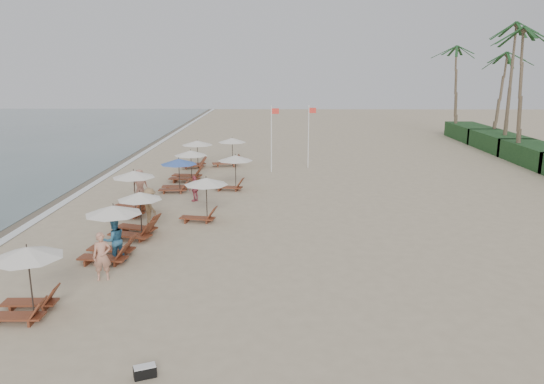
{
  "coord_description": "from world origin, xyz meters",
  "views": [
    {
      "loc": [
        1.24,
        -19.55,
        7.59
      ],
      "look_at": [
        0.88,
        6.8,
        1.3
      ],
      "focal_mm": 34.39,
      "sensor_mm": 36.0,
      "label": 1
    }
  ],
  "objects_px": {
    "beachgoer_mid_a": "(114,240)",
    "beachgoer_far_b": "(140,185)",
    "lounger_station_4": "(176,173)",
    "lounger_station_0": "(24,279)",
    "lounger_station_1": "(110,232)",
    "beachgoer_mid_b": "(150,206)",
    "inland_station_2": "(229,150)",
    "beachgoer_near": "(102,256)",
    "lounger_station_6": "(195,152)",
    "flag_pole_near": "(272,136)",
    "inland_station_0": "(203,193)",
    "beachgoer_far_a": "(195,189)",
    "duffel_bag": "(145,371)",
    "lounger_station_2": "(135,216)",
    "lounger_station_3": "(130,194)",
    "inland_station_1": "(233,167)",
    "lounger_station_5": "(188,166)"
  },
  "relations": [
    {
      "from": "lounger_station_3",
      "to": "beachgoer_mid_b",
      "type": "xyz_separation_m",
      "value": [
        1.43,
        -1.63,
        -0.21
      ]
    },
    {
      "from": "lounger_station_1",
      "to": "lounger_station_4",
      "type": "xyz_separation_m",
      "value": [
        0.39,
        11.97,
        0.02
      ]
    },
    {
      "from": "beachgoer_near",
      "to": "flag_pole_near",
      "type": "relative_size",
      "value": 0.37
    },
    {
      "from": "lounger_station_2",
      "to": "lounger_station_4",
      "type": "relative_size",
      "value": 1.04
    },
    {
      "from": "beachgoer_near",
      "to": "beachgoer_mid_a",
      "type": "bearing_deg",
      "value": 78.32
    },
    {
      "from": "lounger_station_4",
      "to": "beachgoer_far_b",
      "type": "xyz_separation_m",
      "value": [
        -1.72,
        -2.22,
        -0.26
      ]
    },
    {
      "from": "inland_station_0",
      "to": "flag_pole_near",
      "type": "bearing_deg",
      "value": 75.78
    },
    {
      "from": "lounger_station_3",
      "to": "lounger_station_6",
      "type": "xyz_separation_m",
      "value": [
        1.37,
        13.34,
        0.12
      ]
    },
    {
      "from": "inland_station_0",
      "to": "beachgoer_near",
      "type": "distance_m",
      "value": 8.02
    },
    {
      "from": "lounger_station_0",
      "to": "inland_station_2",
      "type": "bearing_deg",
      "value": 81.34
    },
    {
      "from": "inland_station_0",
      "to": "beachgoer_mid_b",
      "type": "relative_size",
      "value": 1.4
    },
    {
      "from": "lounger_station_3",
      "to": "beachgoer_far_a",
      "type": "distance_m",
      "value": 4.15
    },
    {
      "from": "beachgoer_mid_b",
      "to": "lounger_station_2",
      "type": "bearing_deg",
      "value": 140.59
    },
    {
      "from": "duffel_bag",
      "to": "inland_station_1",
      "type": "bearing_deg",
      "value": 88.79
    },
    {
      "from": "lounger_station_1",
      "to": "beachgoer_near",
      "type": "xyz_separation_m",
      "value": [
        0.37,
        -2.08,
        -0.25
      ]
    },
    {
      "from": "lounger_station_5",
      "to": "beachgoer_far_b",
      "type": "distance_m",
      "value": 5.75
    },
    {
      "from": "beachgoer_mid_b",
      "to": "beachgoer_far_a",
      "type": "distance_m",
      "value": 4.76
    },
    {
      "from": "inland_station_1",
      "to": "beachgoer_mid_b",
      "type": "xyz_separation_m",
      "value": [
        -3.51,
        -7.41,
        -0.56
      ]
    },
    {
      "from": "duffel_bag",
      "to": "lounger_station_2",
      "type": "bearing_deg",
      "value": 106.04
    },
    {
      "from": "inland_station_1",
      "to": "beachgoer_far_b",
      "type": "height_order",
      "value": "inland_station_1"
    },
    {
      "from": "lounger_station_1",
      "to": "beachgoer_mid_b",
      "type": "relative_size",
      "value": 1.42
    },
    {
      "from": "inland_station_2",
      "to": "lounger_station_6",
      "type": "bearing_deg",
      "value": -163.87
    },
    {
      "from": "lounger_station_0",
      "to": "beachgoer_mid_b",
      "type": "relative_size",
      "value": 1.3
    },
    {
      "from": "beachgoer_mid_a",
      "to": "beachgoer_far_b",
      "type": "bearing_deg",
      "value": -117.46
    },
    {
      "from": "lounger_station_4",
      "to": "lounger_station_5",
      "type": "xyz_separation_m",
      "value": [
        0.14,
        3.22,
        -0.14
      ]
    },
    {
      "from": "inland_station_2",
      "to": "beachgoer_far_a",
      "type": "height_order",
      "value": "inland_station_2"
    },
    {
      "from": "beachgoer_far_a",
      "to": "beachgoer_near",
      "type": "bearing_deg",
      "value": 29.03
    },
    {
      "from": "duffel_bag",
      "to": "inland_station_0",
      "type": "bearing_deg",
      "value": 91.9
    },
    {
      "from": "lounger_station_6",
      "to": "inland_station_0",
      "type": "relative_size",
      "value": 1.0
    },
    {
      "from": "lounger_station_4",
      "to": "inland_station_2",
      "type": "bearing_deg",
      "value": 74.22
    },
    {
      "from": "beachgoer_mid_b",
      "to": "beachgoer_mid_a",
      "type": "bearing_deg",
      "value": 143.26
    },
    {
      "from": "beachgoer_near",
      "to": "lounger_station_6",
      "type": "bearing_deg",
      "value": 74.85
    },
    {
      "from": "inland_station_0",
      "to": "beachgoer_far_b",
      "type": "xyz_separation_m",
      "value": [
        -4.33,
        4.28,
        -0.56
      ]
    },
    {
      "from": "inland_station_2",
      "to": "duffel_bag",
      "type": "distance_m",
      "value": 29.04
    },
    {
      "from": "lounger_station_1",
      "to": "beachgoer_mid_b",
      "type": "xyz_separation_m",
      "value": [
        0.39,
        5.04,
        -0.24
      ]
    },
    {
      "from": "beachgoer_near",
      "to": "beachgoer_far_b",
      "type": "height_order",
      "value": "beachgoer_far_b"
    },
    {
      "from": "inland_station_1",
      "to": "inland_station_0",
      "type": "bearing_deg",
      "value": -97.3
    },
    {
      "from": "lounger_station_1",
      "to": "flag_pole_near",
      "type": "height_order",
      "value": "flag_pole_near"
    },
    {
      "from": "inland_station_1",
      "to": "beachgoer_mid_a",
      "type": "bearing_deg",
      "value": -106.0
    },
    {
      "from": "inland_station_0",
      "to": "inland_station_2",
      "type": "bearing_deg",
      "value": 90.48
    },
    {
      "from": "lounger_station_4",
      "to": "lounger_station_0",
      "type": "bearing_deg",
      "value": -94.85
    },
    {
      "from": "lounger_station_0",
      "to": "beachgoer_far_a",
      "type": "bearing_deg",
      "value": 78.42
    },
    {
      "from": "lounger_station_6",
      "to": "duffel_bag",
      "type": "xyz_separation_m",
      "value": [
        3.13,
        -28.27,
        -1.08
      ]
    },
    {
      "from": "lounger_station_1",
      "to": "beachgoer_near",
      "type": "distance_m",
      "value": 2.12
    },
    {
      "from": "lounger_station_6",
      "to": "beachgoer_far_a",
      "type": "xyz_separation_m",
      "value": [
        1.61,
        -10.48,
        -0.48
      ]
    },
    {
      "from": "beachgoer_mid_b",
      "to": "flag_pole_near",
      "type": "relative_size",
      "value": 0.37
    },
    {
      "from": "duffel_bag",
      "to": "lounger_station_3",
      "type": "bearing_deg",
      "value": 106.77
    },
    {
      "from": "lounger_station_2",
      "to": "beachgoer_mid_b",
      "type": "relative_size",
      "value": 1.39
    },
    {
      "from": "beachgoer_far_b",
      "to": "inland_station_1",
      "type": "bearing_deg",
      "value": -9.15
    },
    {
      "from": "lounger_station_4",
      "to": "inland_station_2",
      "type": "height_order",
      "value": "inland_station_2"
    }
  ]
}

